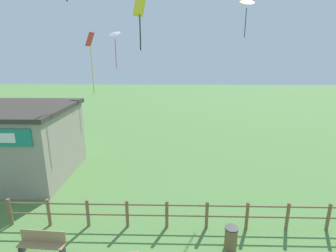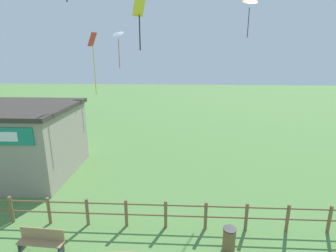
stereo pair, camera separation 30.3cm
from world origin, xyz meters
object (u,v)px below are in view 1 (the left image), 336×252
object	(u,v)px
seaside_building	(17,142)
kite_red_diamond	(91,53)
kite_white_delta	(115,35)
trash_bin	(231,238)
kite_orange_delta	(247,3)
kite_yellow_diamond	(140,15)
park_bench_by_building	(42,242)

from	to	relation	value
seaside_building	kite_red_diamond	xyz separation A→B (m)	(4.62, 1.13, 5.22)
seaside_building	kite_white_delta	distance (m)	10.43
trash_bin	kite_orange_delta	distance (m)	13.63
trash_bin	kite_red_diamond	distance (m)	12.38
seaside_building	trash_bin	bearing A→B (deg)	-27.59
kite_yellow_diamond	trash_bin	bearing A→B (deg)	-33.31
park_bench_by_building	trash_bin	world-z (taller)	trash_bin
seaside_building	kite_orange_delta	bearing A→B (deg)	11.82
kite_white_delta	trash_bin	bearing A→B (deg)	-61.44
kite_red_diamond	kite_yellow_diamond	distance (m)	6.26
trash_bin	kite_white_delta	bearing A→B (deg)	118.56
kite_white_delta	kite_red_diamond	bearing A→B (deg)	-93.16
kite_red_diamond	trash_bin	bearing A→B (deg)	-45.43
kite_white_delta	seaside_building	bearing A→B (deg)	-127.07
kite_red_diamond	kite_white_delta	bearing A→B (deg)	86.84
kite_white_delta	kite_orange_delta	world-z (taller)	kite_orange_delta
seaside_building	kite_red_diamond	distance (m)	7.06
kite_yellow_diamond	kite_white_delta	distance (m)	10.82
kite_yellow_diamond	kite_white_delta	bearing A→B (deg)	107.70
park_bench_by_building	kite_yellow_diamond	distance (m)	9.49
kite_yellow_diamond	kite_white_delta	xyz separation A→B (m)	(-3.29, 10.30, -0.12)
trash_bin	kite_orange_delta	bearing A→B (deg)	76.32
kite_red_diamond	kite_yellow_diamond	world-z (taller)	kite_yellow_diamond
kite_orange_delta	seaside_building	bearing A→B (deg)	-168.18
seaside_building	kite_orange_delta	world-z (taller)	kite_orange_delta
park_bench_by_building	trash_bin	distance (m)	7.19
trash_bin	kite_yellow_diamond	distance (m)	9.40
kite_red_diamond	kite_yellow_diamond	size ratio (longest dim) A/B	1.84
kite_red_diamond	park_bench_by_building	bearing A→B (deg)	-89.85
kite_red_diamond	kite_orange_delta	distance (m)	10.03
park_bench_by_building	seaside_building	bearing A→B (deg)	124.99
kite_yellow_diamond	kite_orange_delta	xyz separation A→B (m)	(5.83, 6.74, 1.54)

